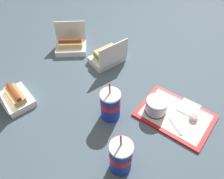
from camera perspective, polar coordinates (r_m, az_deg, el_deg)
name	(u,v)px	position (r m, az deg, el deg)	size (l,w,h in m)	color
ground_plane	(109,90)	(1.42, -0.76, -0.08)	(3.20, 3.20, 0.00)	#4C6070
food_tray	(175,115)	(1.34, 14.28, -5.76)	(0.40, 0.31, 0.01)	red
cake_container	(156,106)	(1.30, 10.09, -3.75)	(0.11, 0.11, 0.08)	black
ketchup_cup	(194,117)	(1.33, 18.27, -5.96)	(0.04, 0.04, 0.02)	white
napkin_stack	(189,108)	(1.38, 17.16, -4.00)	(0.10, 0.10, 0.00)	white
plastic_fork	(176,126)	(1.29, 14.40, -8.07)	(0.11, 0.01, 0.01)	white
clamshell_sandwich_corner	(107,57)	(1.56, -1.05, 7.52)	(0.22, 0.25, 0.18)	white
clamshell_hotdog_back	(14,98)	(1.42, -21.48, -1.75)	(0.23, 0.21, 0.18)	white
clamshell_hotdog_front	(71,45)	(1.68, -9.37, 10.04)	(0.25, 0.23, 0.17)	white
soda_cup_front	(121,157)	(1.08, 2.03, -15.10)	(0.10, 0.10, 0.24)	#1938B7
soda_cup_corner	(110,105)	(1.23, -0.36, -3.53)	(0.10, 0.10, 0.23)	#1938B7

